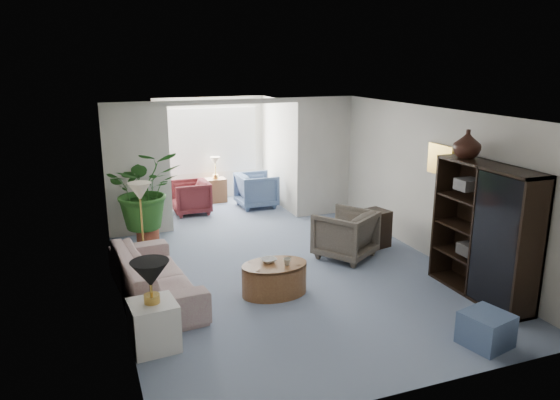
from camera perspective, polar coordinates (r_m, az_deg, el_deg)
name	(u,v)px	position (r m, az deg, el deg)	size (l,w,h in m)	color
floor	(294,279)	(8.13, 1.52, -8.54)	(6.00, 6.00, 0.00)	#7F8EA8
sunroom_floor	(224,210)	(11.81, -6.06, -1.06)	(2.60, 2.60, 0.00)	#7F8EA8
back_pier_left	(138,170)	(10.13, -15.06, 3.11)	(1.20, 0.12, 2.50)	silver
back_pier_right	(324,157)	(11.15, 4.75, 4.62)	(1.20, 0.12, 2.50)	silver
back_header	(235,102)	(10.32, -4.83, 10.51)	(2.60, 0.12, 0.10)	silver
window_pane	(210,140)	(12.54, -7.52, 6.38)	(2.20, 0.02, 1.50)	white
window_blinds	(211,141)	(12.51, -7.49, 6.36)	(2.20, 0.02, 1.50)	white
framed_picture	(441,160)	(8.76, 16.96, 4.17)	(0.04, 0.50, 0.40)	beige
sofa	(155,275)	(7.62, -13.35, -7.91)	(2.27, 0.89, 0.66)	#B4A799
end_table	(154,325)	(6.40, -13.43, -12.98)	(0.52, 0.52, 0.57)	white
table_lamp	(150,274)	(6.14, -13.79, -7.73)	(0.44, 0.44, 0.30)	black
floor_lamp	(140,192)	(8.49, -14.87, 0.89)	(0.36, 0.36, 0.28)	beige
coffee_table	(275,279)	(7.58, -0.59, -8.48)	(0.95, 0.95, 0.45)	brown
coffee_bowl	(269,260)	(7.56, -1.22, -6.50)	(0.22, 0.22, 0.05)	silver
coffee_cup	(287,262)	(7.44, 0.76, -6.66)	(0.11, 0.11, 0.10)	beige
wingback_chair	(345,234)	(8.93, 7.03, -3.69)	(0.86, 0.88, 0.81)	#655C4F
side_table_dark	(372,229)	(9.54, 9.91, -3.07)	(0.55, 0.44, 0.65)	black
entertainment_cabinet	(484,232)	(7.80, 21.12, -3.21)	(0.45, 1.70, 1.88)	black
cabinet_urn	(467,144)	(7.92, 19.51, 5.71)	(0.39, 0.39, 0.40)	black
ottoman	(486,329)	(6.78, 21.29, -12.84)	(0.49, 0.49, 0.39)	slate
plant_pot	(148,236)	(9.83, -14.02, -3.78)	(0.40, 0.40, 0.32)	brown
house_plant	(145,189)	(9.59, -14.35, 1.12)	(1.27, 1.10, 1.41)	#285E20
sunroom_chair_blue	(257,190)	(11.92, -2.54, 1.07)	(0.82, 0.84, 0.77)	slate
sunroom_chair_maroon	(191,197)	(11.56, -9.61, 0.29)	(0.76, 0.78, 0.71)	maroon
sunroom_table	(216,190)	(12.45, -6.90, 1.06)	(0.45, 0.35, 0.55)	brown
shelf_clutter	(487,224)	(7.67, 21.36, -2.39)	(0.30, 1.08, 1.06)	#2E2A24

